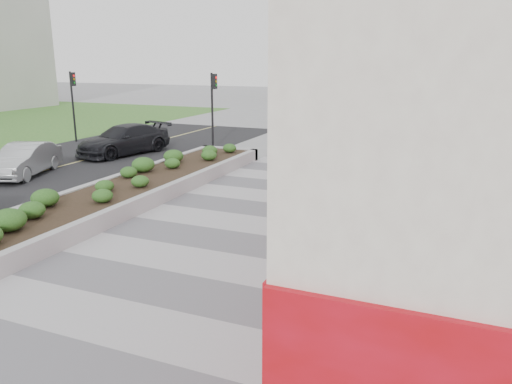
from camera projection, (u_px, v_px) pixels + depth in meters
ground at (126, 331)px, 9.29m from camera, size 160.00×160.00×0.00m
walkway at (203, 270)px, 11.96m from camera, size 8.00×36.00×0.01m
planter at (120, 191)px, 17.48m from camera, size 3.00×18.00×0.90m
traffic_signal_near at (213, 100)px, 26.87m from camera, size 0.33×0.28×4.20m
traffic_signal_far at (73, 96)px, 29.88m from camera, size 0.33×0.28×4.20m
distant_bldg_north_l at (379, 14)px, 57.57m from camera, size 16.00×12.00×20.00m
manhole_cover at (222, 273)px, 11.78m from camera, size 0.44×0.44×0.01m
skateboarder at (324, 172)px, 19.26m from camera, size 0.45×0.73×1.33m
car_silver at (24, 160)px, 21.51m from camera, size 2.78×4.48×1.39m
car_dark at (124, 140)px, 26.39m from camera, size 3.35×5.68×1.55m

